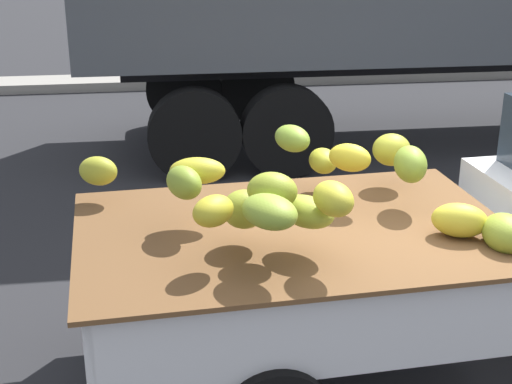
# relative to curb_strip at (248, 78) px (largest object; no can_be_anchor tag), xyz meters

# --- Properties ---
(ground) EXTENTS (220.00, 220.00, 0.00)m
(ground) POSITION_rel_curb_strip_xyz_m (0.00, -8.99, -0.08)
(ground) COLOR #28282B
(curb_strip) EXTENTS (80.00, 0.80, 0.16)m
(curb_strip) POSITION_rel_curb_strip_xyz_m (0.00, 0.00, 0.00)
(curb_strip) COLOR gray
(curb_strip) RESTS_ON ground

